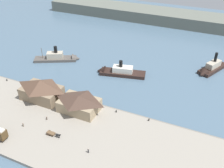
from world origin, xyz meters
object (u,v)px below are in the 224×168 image
object	(u,v)px
ferry_shed_customs_shed	(41,89)
pedestrian_walking_east	(88,151)
mooring_post_east	(149,120)
ferry_mid_harbor	(61,58)
mooring_post_center_west	(7,80)
ferry_approaching_west	(117,72)
horse_cart	(53,134)
ferry_shed_central_terminal	(79,103)
pedestrian_walking_west	(47,118)
mooring_post_center_east	(22,84)
ferry_near_quay	(210,69)
pedestrian_by_tram	(23,125)
mooring_post_west	(116,111)

from	to	relation	value
ferry_shed_customs_shed	pedestrian_walking_east	distance (m)	36.84
mooring_post_east	ferry_mid_harbor	bearing A→B (deg)	153.32
mooring_post_center_west	ferry_approaching_west	world-z (taller)	ferry_approaching_west
horse_cart	mooring_post_center_west	world-z (taller)	horse_cart
ferry_shed_central_terminal	pedestrian_walking_west	world-z (taller)	ferry_shed_central_terminal
ferry_shed_central_terminal	mooring_post_east	distance (m)	27.26
mooring_post_center_west	ferry_approaching_west	bearing A→B (deg)	33.72
ferry_shed_customs_shed	ferry_shed_central_terminal	world-z (taller)	ferry_shed_customs_shed
pedestrian_walking_east	mooring_post_center_east	bearing A→B (deg)	153.83
mooring_post_center_east	ferry_near_quay	bearing A→B (deg)	33.40
ferry_shed_customs_shed	pedestrian_by_tram	size ratio (longest dim) A/B	10.11
mooring_post_center_east	ferry_shed_central_terminal	bearing A→B (deg)	-9.06
ferry_near_quay	ferry_shed_customs_shed	bearing A→B (deg)	-138.00
pedestrian_walking_east	pedestrian_walking_west	xyz separation A→B (m)	(-21.82, 7.65, -0.07)
horse_cart	pedestrian_by_tram	bearing A→B (deg)	-177.54
ferry_near_quay	pedestrian_by_tram	bearing A→B (deg)	-128.05
mooring_post_center_west	mooring_post_west	distance (m)	55.34
ferry_shed_customs_shed	mooring_post_west	bearing A→B (deg)	7.45
ferry_approaching_west	horse_cart	bearing A→B (deg)	-92.49
pedestrian_walking_east	pedestrian_by_tram	size ratio (longest dim) A/B	1.06
ferry_shed_customs_shed	mooring_post_center_west	size ratio (longest dim) A/B	18.10
pedestrian_walking_west	mooring_post_center_east	size ratio (longest dim) A/B	1.73
mooring_post_center_west	ferry_approaching_west	xyz separation A→B (m)	(43.04, 28.73, -0.18)
ferry_shed_central_terminal	ferry_mid_harbor	xyz separation A→B (m)	(-32.28, 34.69, -3.12)
horse_cart	ferry_near_quay	distance (m)	83.61
horse_cart	mooring_post_east	distance (m)	34.66
pedestrian_by_tram	ferry_approaching_west	distance (m)	52.22
ferry_mid_harbor	mooring_post_center_east	bearing A→B (deg)	-91.53
pedestrian_by_tram	mooring_post_center_east	world-z (taller)	pedestrian_by_tram
mooring_post_west	mooring_post_center_east	bearing A→B (deg)	179.22
ferry_shed_customs_shed	mooring_post_center_east	bearing A→B (deg)	162.31
mooring_post_center_west	mooring_post_center_east	xyz separation A→B (m)	(8.64, 0.58, 0.00)
pedestrian_walking_east	ferry_shed_central_terminal	bearing A→B (deg)	127.78
mooring_post_center_east	mooring_post_east	bearing A→B (deg)	-0.17
mooring_post_center_west	ferry_near_quay	distance (m)	98.46
pedestrian_walking_east	ferry_near_quay	xyz separation A→B (m)	(29.03, 73.00, -0.38)
mooring_post_east	ferry_near_quay	bearing A→B (deg)	72.16
ferry_near_quay	pedestrian_walking_west	bearing A→B (deg)	-127.88
ferry_near_quay	mooring_post_west	bearing A→B (deg)	-119.91
mooring_post_west	ferry_mid_harbor	distance (m)	54.88
pedestrian_walking_east	pedestrian_by_tram	xyz separation A→B (m)	(-27.26, 1.09, -0.04)
pedestrian_walking_east	mooring_post_east	xyz separation A→B (m)	(12.88, 22.82, -0.33)
mooring_post_west	ferry_shed_central_terminal	bearing A→B (deg)	-161.24
pedestrian_by_tram	ferry_approaching_west	bearing A→B (deg)	73.46
pedestrian_by_tram	ferry_near_quay	distance (m)	91.32
mooring_post_center_east	ferry_mid_harbor	distance (m)	29.43
pedestrian_by_tram	pedestrian_walking_east	bearing A→B (deg)	-2.30
ferry_shed_customs_shed	mooring_post_west	distance (m)	32.22
ferry_shed_customs_shed	ferry_mid_harbor	xyz separation A→B (m)	(-14.21, 34.21, -4.14)
ferry_shed_customs_shed	ferry_shed_central_terminal	xyz separation A→B (m)	(18.07, -0.49, -1.03)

